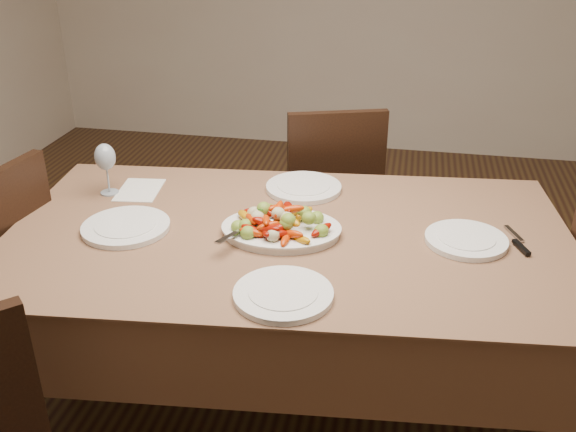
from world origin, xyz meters
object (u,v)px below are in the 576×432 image
(plate_left, at_px, (126,227))
(plate_right, at_px, (466,240))
(serving_platter, at_px, (281,231))
(plate_far, at_px, (304,188))
(wine_glass, at_px, (106,168))
(chair_far, at_px, (327,197))
(dining_table, at_px, (288,328))
(plate_near, at_px, (283,294))

(plate_left, distance_m, plate_right, 1.10)
(serving_platter, relative_size, plate_far, 1.34)
(plate_left, distance_m, wine_glass, 0.33)
(chair_far, distance_m, plate_right, 1.07)
(chair_far, distance_m, serving_platter, 0.97)
(chair_far, height_order, plate_right, chair_far)
(chair_far, distance_m, plate_left, 1.16)
(serving_platter, height_order, plate_left, serving_platter)
(dining_table, bearing_deg, plate_near, -80.79)
(plate_right, distance_m, plate_far, 0.65)
(plate_left, height_order, plate_right, same)
(dining_table, height_order, plate_near, plate_near)
(plate_right, relative_size, wine_glass, 1.26)
(plate_far, bearing_deg, wine_glass, -166.42)
(plate_far, bearing_deg, serving_platter, -91.65)
(serving_platter, distance_m, plate_left, 0.51)
(wine_glass, bearing_deg, plate_near, -35.57)
(plate_right, distance_m, plate_near, 0.65)
(plate_near, xyz_separation_m, wine_glass, (-0.77, 0.55, 0.09))
(plate_left, relative_size, plate_near, 1.04)
(plate_far, distance_m, wine_glass, 0.72)
(serving_platter, bearing_deg, chair_far, 88.32)
(serving_platter, bearing_deg, dining_table, 34.75)
(chair_far, relative_size, plate_left, 3.30)
(dining_table, bearing_deg, serving_platter, -145.25)
(chair_far, xyz_separation_m, wine_glass, (-0.72, -0.73, 0.39))
(plate_left, bearing_deg, plate_right, 6.53)
(chair_far, xyz_separation_m, plate_near, (0.05, -1.28, 0.29))
(plate_near, bearing_deg, chair_far, 92.35)
(plate_left, relative_size, plate_right, 1.11)
(dining_table, distance_m, plate_near, 0.54)
(plate_right, bearing_deg, dining_table, -175.40)
(serving_platter, relative_size, wine_glass, 1.83)
(dining_table, bearing_deg, wine_glass, 165.80)
(plate_far, xyz_separation_m, plate_near, (0.07, -0.72, 0.00))
(plate_right, height_order, wine_glass, wine_glass)
(plate_far, relative_size, plate_near, 1.02)
(serving_platter, xyz_separation_m, plate_left, (-0.51, -0.07, -0.00))
(dining_table, distance_m, wine_glass, 0.87)
(serving_platter, height_order, wine_glass, wine_glass)
(plate_right, bearing_deg, plate_near, -140.63)
(chair_far, bearing_deg, plate_left, 43.01)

